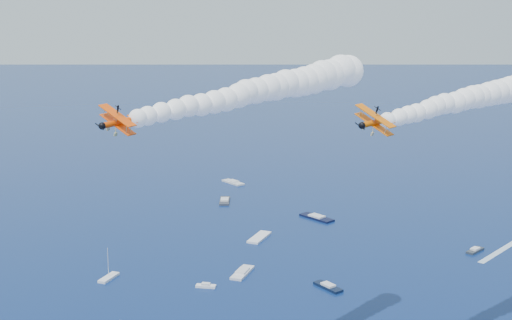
{
  "coord_description": "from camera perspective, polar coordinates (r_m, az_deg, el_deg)",
  "views": [
    {
      "loc": [
        3.0,
        -83.52,
        72.83
      ],
      "look_at": [
        -1.3,
        19.9,
        50.44
      ],
      "focal_mm": 47.35,
      "sensor_mm": 36.0,
      "label": 1
    }
  ],
  "objects": [
    {
      "name": "spectator_boats",
      "position": [
        205.15,
        2.11,
        -8.49
      ],
      "size": [
        238.67,
        188.22,
        0.7
      ],
      "color": "black",
      "rests_on": "ground"
    },
    {
      "name": "smoke_trail_lead",
      "position": [
        136.2,
        18.34,
        5.13
      ],
      "size": [
        61.03,
        60.34,
        10.81
      ],
      "primitive_type": null,
      "rotation": [
        0.0,
        0.0,
        3.85
      ],
      "color": "white"
    },
    {
      "name": "smoke_trail_trail",
      "position": [
        118.06,
        0.13,
        5.85
      ],
      "size": [
        61.04,
        60.65,
        10.81
      ],
      "primitive_type": null,
      "rotation": [
        0.0,
        0.0,
        3.99
      ],
      "color": "white"
    },
    {
      "name": "biplane_lead",
      "position": [
        113.72,
        10.05,
        3.16
      ],
      "size": [
        11.51,
        11.91,
        8.06
      ],
      "primitive_type": null,
      "rotation": [
        -0.38,
        0.07,
        3.85
      ],
      "color": "#F16505"
    },
    {
      "name": "biplane_trail",
      "position": [
        99.6,
        -11.49,
        3.15
      ],
      "size": [
        10.59,
        10.59,
        7.1
      ],
      "primitive_type": null,
      "rotation": [
        -0.34,
        0.07,
        3.99
      ],
      "color": "#FF4A05"
    }
  ]
}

